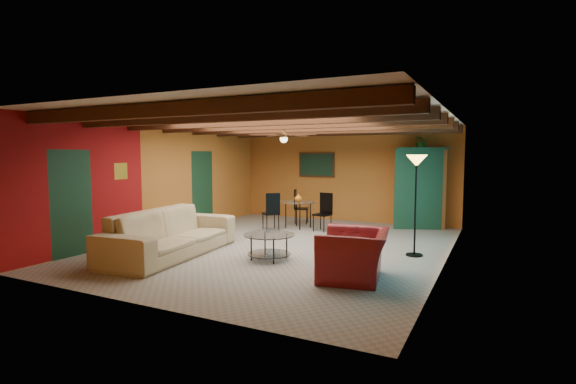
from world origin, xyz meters
The scene contains 11 objects.
room centered at (0.00, 0.11, 2.36)m, with size 6.52×8.01×2.71m.
sofa centered at (-1.59, -1.69, 0.44)m, with size 3.03×1.18×0.89m, color tan.
armchair centered at (2.07, -1.64, 0.39)m, with size 1.19×1.04×0.77m, color maroon.
coffee_table centered at (0.27, -1.14, 0.24)m, with size 0.96×0.96×0.49m, color silver, non-canonical shape.
dining_table centered at (-0.69, 2.21, 0.49)m, with size 1.90×1.90×0.99m, color silver, non-canonical shape.
armoire centered at (2.20, 3.70, 1.04)m, with size 1.19×0.58×2.08m, color brown.
floor_lamp centered at (2.65, 0.37, 0.98)m, with size 0.40×0.40×1.96m, color black, non-canonical shape.
ceiling_fan centered at (0.00, 0.00, 2.36)m, with size 1.50×1.50×0.44m, color #472614, non-canonical shape.
painting centered at (-0.90, 3.96, 1.65)m, with size 1.05×0.03×0.65m, color black.
potted_plant centered at (2.20, 3.70, 2.31)m, with size 0.41×0.36×0.46m, color #26661E.
vase centered at (-0.69, 2.21, 1.09)m, with size 0.20×0.20×0.21m, color orange.
Camera 1 is at (4.05, -7.97, 1.95)m, focal length 26.49 mm.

